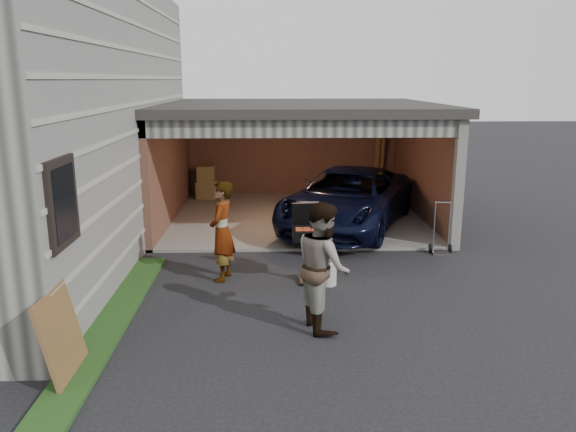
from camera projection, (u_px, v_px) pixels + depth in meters
name	position (u px, v px, depth m)	size (l,w,h in m)	color
ground	(267.00, 324.00, 8.17)	(80.00, 80.00, 0.00)	black
groundcover_strip	(89.00, 357.00, 7.12)	(0.50, 8.00, 0.06)	#193814
garage	(297.00, 143.00, 14.34)	(6.80, 6.30, 2.90)	#605E59
minivan	(348.00, 201.00, 13.11)	(2.28, 4.95, 1.37)	black
woman	(222.00, 231.00, 9.78)	(0.65, 0.42, 1.77)	silver
man	(323.00, 266.00, 7.87)	(0.89, 0.69, 1.83)	#47281C
bbq_grill	(310.00, 237.00, 9.68)	(0.62, 0.54, 1.37)	black
propane_tank	(329.00, 273.00, 9.67)	(0.28, 0.28, 0.42)	beige
plywood_panel	(61.00, 336.00, 6.59)	(0.05, 0.97, 1.08)	brown
hand_truck	(441.00, 244.00, 11.42)	(0.45, 0.35, 1.08)	slate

